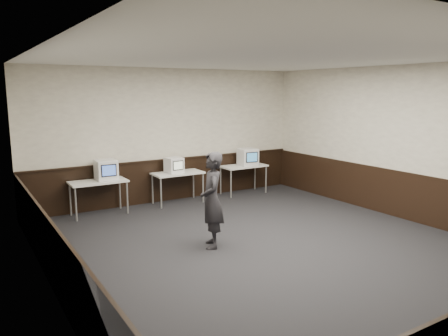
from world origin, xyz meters
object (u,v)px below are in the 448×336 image
at_px(desk_center, 178,175).
at_px(emac_right, 248,157).
at_px(emac_left, 106,170).
at_px(person, 212,200).
at_px(emac_center, 174,165).
at_px(desk_right, 244,168).
at_px(desk_left, 98,184).

distance_m(desk_center, emac_right, 2.02).
height_order(emac_left, person, person).
height_order(desk_center, emac_center, emac_center).
bearing_deg(desk_right, emac_center, 179.85).
xyz_separation_m(desk_center, emac_left, (-1.71, 0.03, 0.29)).
bearing_deg(emac_right, desk_left, -172.97).
relative_size(emac_center, emac_right, 0.80).
distance_m(desk_left, person, 3.21).
height_order(desk_left, desk_right, same).
xyz_separation_m(desk_center, desk_right, (1.90, 0.00, 0.00)).
height_order(desk_left, desk_center, same).
bearing_deg(desk_left, person, -70.08).
relative_size(desk_center, desk_right, 1.00).
xyz_separation_m(desk_right, emac_center, (-1.99, 0.01, 0.25)).
xyz_separation_m(emac_left, emac_right, (3.71, -0.07, 0.00)).
relative_size(desk_center, person, 0.73).
bearing_deg(emac_left, emac_center, 0.93).
relative_size(desk_left, desk_right, 1.00).
xyz_separation_m(emac_left, emac_center, (1.62, -0.02, -0.04)).
bearing_deg(emac_left, desk_left, -169.84).
distance_m(desk_left, desk_right, 3.80).
relative_size(emac_left, emac_center, 1.17).
xyz_separation_m(desk_right, person, (-2.71, -3.02, 0.15)).
bearing_deg(emac_right, desk_center, -173.57).
distance_m(desk_center, person, 3.13).
distance_m(desk_left, emac_right, 3.91).
relative_size(desk_left, emac_center, 2.88).
relative_size(desk_left, desk_center, 1.00).
bearing_deg(desk_right, emac_left, 179.55).
bearing_deg(desk_center, emac_left, 179.05).
relative_size(emac_left, person, 0.29).
height_order(emac_center, emac_right, emac_right).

